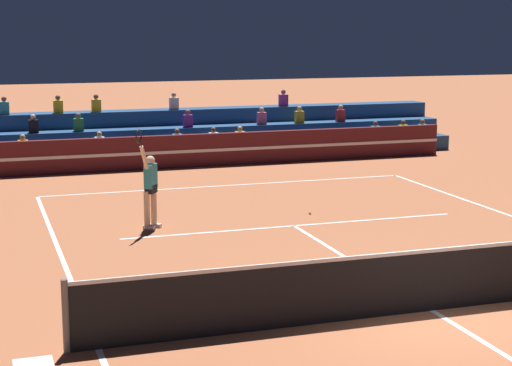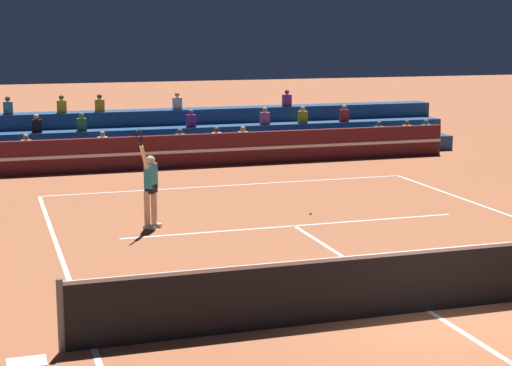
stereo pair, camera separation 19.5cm
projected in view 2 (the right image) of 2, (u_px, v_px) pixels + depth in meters
ground_plane at (429, 311)px, 14.14m from camera, size 120.00×120.00×0.00m
court_lines at (429, 311)px, 14.14m from camera, size 11.10×23.90×0.01m
tennis_net at (430, 279)px, 14.04m from camera, size 12.00×0.10×1.10m
sponsor_banner_wall at (200, 150)px, 28.60m from camera, size 18.00×0.26×1.10m
bleacher_stand at (183, 138)px, 30.95m from camera, size 20.14×2.85×2.28m
tennis_player at (150, 187)px, 19.77m from camera, size 0.72×0.95×2.45m
tennis_ball at (311, 213)px, 21.38m from camera, size 0.07×0.07×0.07m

